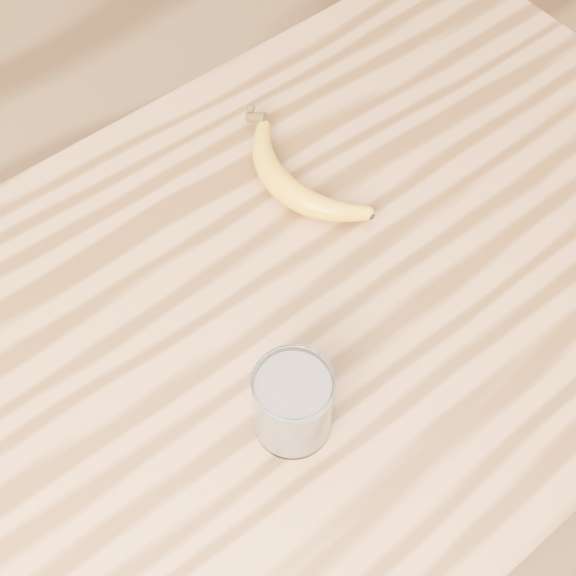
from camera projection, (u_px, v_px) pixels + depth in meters
table at (327, 323)px, 1.14m from camera, size 1.20×0.80×0.90m
smoothie_glass at (293, 404)px, 0.87m from camera, size 0.09×0.09×0.11m
banana at (284, 189)px, 1.08m from camera, size 0.13×0.32×0.04m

